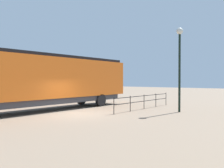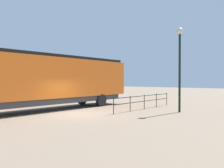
# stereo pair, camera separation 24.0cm
# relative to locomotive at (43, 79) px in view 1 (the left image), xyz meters

# --- Properties ---
(ground_plane) EXTENTS (120.00, 120.00, 0.00)m
(ground_plane) POSITION_rel_locomotive_xyz_m (3.26, 0.47, -2.41)
(ground_plane) COLOR #84705B
(locomotive) EXTENTS (2.82, 17.66, 4.31)m
(locomotive) POSITION_rel_locomotive_xyz_m (0.00, 0.00, 0.00)
(locomotive) COLOR orange
(locomotive) RESTS_ON ground_plane
(lamp_post) EXTENTS (0.48, 0.48, 6.19)m
(lamp_post) POSITION_rel_locomotive_xyz_m (8.33, 5.94, 1.81)
(lamp_post) COLOR black
(lamp_post) RESTS_ON ground_plane
(platform_fence) EXTENTS (0.05, 7.90, 1.17)m
(platform_fence) POSITION_rel_locomotive_xyz_m (5.34, 5.88, -1.65)
(platform_fence) COLOR black
(platform_fence) RESTS_ON ground_plane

